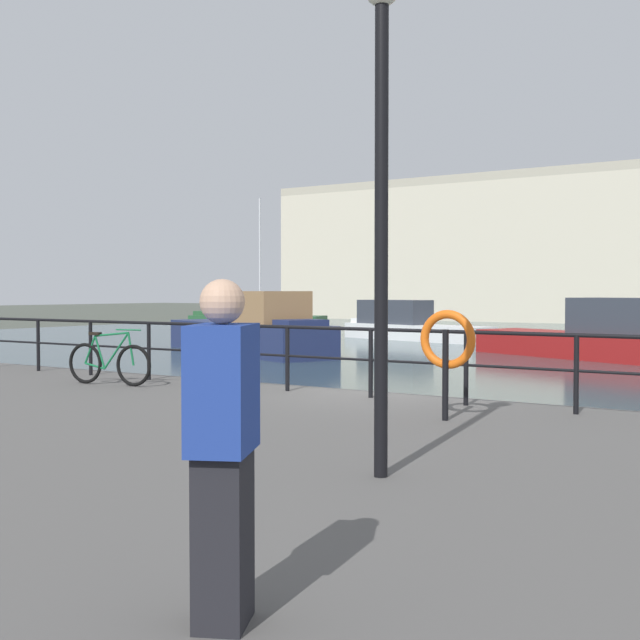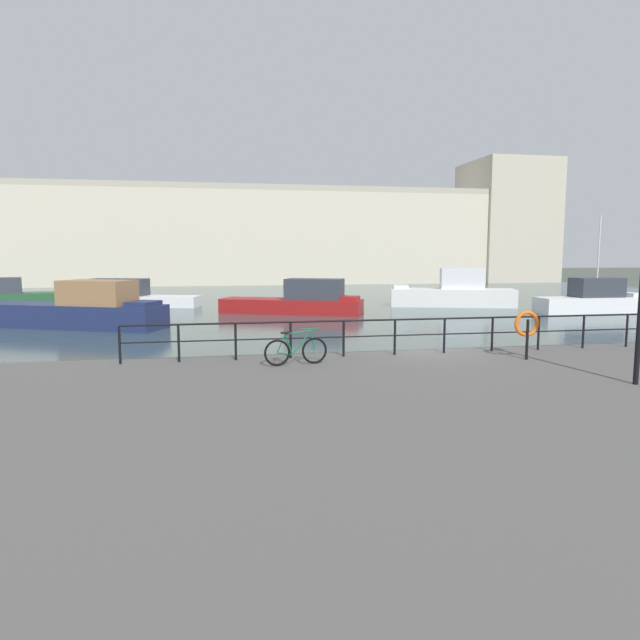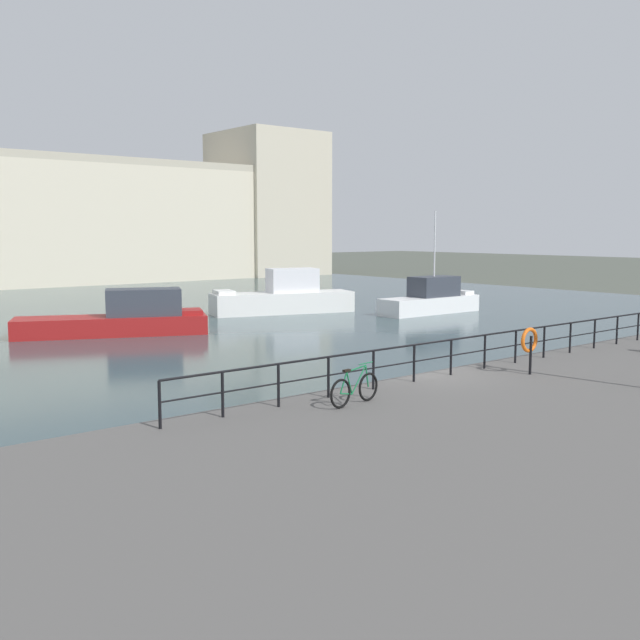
% 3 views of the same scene
% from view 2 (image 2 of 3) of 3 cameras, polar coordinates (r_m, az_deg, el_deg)
% --- Properties ---
extents(ground_plane, '(240.00, 240.00, 0.00)m').
position_cam_2_polar(ground_plane, '(18.10, 10.78, -5.55)').
color(ground_plane, '#4C5147').
extents(water_basin, '(80.00, 60.00, 0.01)m').
position_cam_2_polar(water_basin, '(47.26, -2.59, 2.14)').
color(water_basin, '#33474C').
rests_on(water_basin, ground_plane).
extents(quay_promenade, '(56.00, 13.00, 0.84)m').
position_cam_2_polar(quay_promenade, '(12.36, 21.94, -9.74)').
color(quay_promenade, '#565451').
rests_on(quay_promenade, ground_plane).
extents(harbor_building, '(77.17, 11.27, 16.37)m').
position_cam_2_polar(harbor_building, '(73.72, -0.86, 8.59)').
color(harbor_building, beige).
rests_on(harbor_building, ground_plane).
extents(moored_white_yacht, '(9.98, 6.24, 2.47)m').
position_cam_2_polar(moored_white_yacht, '(31.51, -23.36, 0.93)').
color(moored_white_yacht, navy).
rests_on(moored_white_yacht, water_basin).
extents(moored_harbor_tender, '(9.27, 5.79, 2.23)m').
position_cam_2_polar(moored_harbor_tender, '(35.84, -2.18, 1.95)').
color(moored_harbor_tender, maroon).
rests_on(moored_harbor_tender, water_basin).
extents(moored_small_launch, '(8.81, 4.24, 2.02)m').
position_cam_2_polar(moored_small_launch, '(42.86, -18.67, 2.36)').
color(moored_small_launch, white).
rests_on(moored_small_launch, water_basin).
extents(moored_blue_motorboat, '(7.14, 2.03, 6.27)m').
position_cam_2_polar(moored_blue_motorboat, '(40.30, 26.11, 1.91)').
color(moored_blue_motorboat, white).
rests_on(moored_blue_motorboat, water_basin).
extents(moored_red_daysailer, '(9.10, 4.72, 2.76)m').
position_cam_2_polar(moored_red_daysailer, '(41.72, 13.49, 2.66)').
color(moored_red_daysailer, white).
rests_on(moored_red_daysailer, water_basin).
extents(quay_railing, '(21.94, 0.07, 1.08)m').
position_cam_2_polar(quay_railing, '(17.91, 17.21, -0.76)').
color(quay_railing, black).
rests_on(quay_railing, quay_promenade).
extents(parked_bicycle, '(1.76, 0.31, 0.98)m').
position_cam_2_polar(parked_bicycle, '(15.10, -2.48, -3.15)').
color(parked_bicycle, black).
rests_on(parked_bicycle, quay_promenade).
extents(life_ring_stand, '(0.75, 0.16, 1.40)m').
position_cam_2_polar(life_ring_stand, '(16.85, 20.37, -0.51)').
color(life_ring_stand, black).
rests_on(life_ring_stand, quay_promenade).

